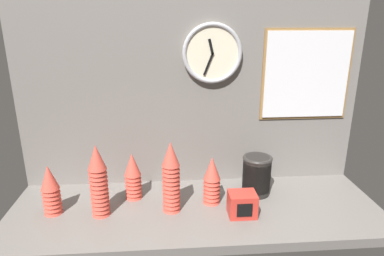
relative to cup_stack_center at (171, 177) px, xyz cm
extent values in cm
cube|color=slate|center=(10.44, 2.25, -17.56)|extent=(160.00, 56.00, 4.00)
cube|color=slate|center=(10.44, 28.75, 36.94)|extent=(160.00, 3.00, 105.00)
cone|color=#DB4C3D|center=(0.00, 0.00, -10.36)|extent=(7.51, 7.51, 10.39)
cone|color=#DB4C3D|center=(0.00, 0.00, -8.48)|extent=(7.51, 7.51, 10.39)
cone|color=#DB4C3D|center=(0.00, 0.00, -6.59)|extent=(7.51, 7.51, 10.39)
cone|color=#DB4C3D|center=(0.00, 0.00, -4.71)|extent=(7.51, 7.51, 10.39)
cone|color=#DB4C3D|center=(0.00, 0.00, -2.83)|extent=(7.51, 7.51, 10.39)
cone|color=#DB4C3D|center=(0.00, 0.00, -0.94)|extent=(7.51, 7.51, 10.39)
cone|color=#DB4C3D|center=(0.00, 0.00, 0.94)|extent=(7.51, 7.51, 10.39)
cone|color=#DB4C3D|center=(0.00, 0.00, 2.83)|extent=(7.51, 7.51, 10.39)
cone|color=#DB4C3D|center=(0.00, 0.00, 4.71)|extent=(7.51, 7.51, 10.39)
cone|color=#DB4C3D|center=(0.00, 0.00, 6.59)|extent=(7.51, 7.51, 10.39)
cone|color=#DB4C3D|center=(0.00, 0.00, 8.48)|extent=(7.51, 7.51, 10.39)
cone|color=#DB4C3D|center=(0.00, 0.00, 10.36)|extent=(7.51, 7.51, 10.39)
cone|color=#DB4C3D|center=(-16.96, 11.96, -10.36)|extent=(7.51, 7.51, 10.39)
cone|color=#DB4C3D|center=(-16.96, 11.96, -8.48)|extent=(7.51, 7.51, 10.39)
cone|color=#DB4C3D|center=(-16.96, 11.96, -6.59)|extent=(7.51, 7.51, 10.39)
cone|color=#DB4C3D|center=(-16.96, 11.96, -4.71)|extent=(7.51, 7.51, 10.39)
cone|color=#DB4C3D|center=(-16.96, 11.96, -2.83)|extent=(7.51, 7.51, 10.39)
cone|color=#DB4C3D|center=(-16.96, 11.96, -0.94)|extent=(7.51, 7.51, 10.39)
cone|color=#DB4C3D|center=(-16.96, 11.96, 0.94)|extent=(7.51, 7.51, 10.39)
cone|color=#DB4C3D|center=(-49.70, 1.66, -10.36)|extent=(7.51, 7.51, 10.39)
cone|color=#DB4C3D|center=(-49.70, 1.66, -8.48)|extent=(7.51, 7.51, 10.39)
cone|color=#DB4C3D|center=(-49.70, 1.66, -6.59)|extent=(7.51, 7.51, 10.39)
cone|color=#DB4C3D|center=(-49.70, 1.66, -4.71)|extent=(7.51, 7.51, 10.39)
cone|color=#DB4C3D|center=(-49.70, 1.66, -2.83)|extent=(7.51, 7.51, 10.39)
cone|color=#DB4C3D|center=(-49.70, 1.66, -0.94)|extent=(7.51, 7.51, 10.39)
cone|color=#DB4C3D|center=(-49.70, 1.66, 0.94)|extent=(7.51, 7.51, 10.39)
cone|color=#DB4C3D|center=(-29.39, -1.11, -10.36)|extent=(7.51, 7.51, 10.39)
cone|color=#DB4C3D|center=(-29.39, -1.11, -8.48)|extent=(7.51, 7.51, 10.39)
cone|color=#DB4C3D|center=(-29.39, -1.11, -6.59)|extent=(7.51, 7.51, 10.39)
cone|color=#DB4C3D|center=(-29.39, -1.11, -4.71)|extent=(7.51, 7.51, 10.39)
cone|color=#DB4C3D|center=(-29.39, -1.11, -2.83)|extent=(7.51, 7.51, 10.39)
cone|color=#DB4C3D|center=(-29.39, -1.11, -0.94)|extent=(7.51, 7.51, 10.39)
cone|color=#DB4C3D|center=(-29.39, -1.11, 0.94)|extent=(7.51, 7.51, 10.39)
cone|color=#DB4C3D|center=(-29.39, -1.11, 2.83)|extent=(7.51, 7.51, 10.39)
cone|color=#DB4C3D|center=(-29.39, -1.11, 4.71)|extent=(7.51, 7.51, 10.39)
cone|color=#DB4C3D|center=(-29.39, -1.11, 6.59)|extent=(7.51, 7.51, 10.39)
cone|color=#DB4C3D|center=(-29.39, -1.11, 8.48)|extent=(7.51, 7.51, 10.39)
cone|color=#DB4C3D|center=(-29.39, -1.11, 10.36)|extent=(7.51, 7.51, 10.39)
cone|color=#DB4C3D|center=(17.77, 4.99, -10.36)|extent=(7.51, 7.51, 10.39)
cone|color=#DB4C3D|center=(17.77, 4.99, -8.48)|extent=(7.51, 7.51, 10.39)
cone|color=#DB4C3D|center=(17.77, 4.99, -6.59)|extent=(7.51, 7.51, 10.39)
cone|color=#DB4C3D|center=(17.77, 4.99, -4.71)|extent=(7.51, 7.51, 10.39)
cone|color=#DB4C3D|center=(17.77, 4.99, -2.83)|extent=(7.51, 7.51, 10.39)
cone|color=#DB4C3D|center=(17.77, 4.99, -0.94)|extent=(7.51, 7.51, 10.39)
cone|color=#DB4C3D|center=(17.77, 4.99, 0.94)|extent=(7.51, 7.51, 10.39)
cylinder|color=black|center=(39.49, 11.70, -13.26)|extent=(12.85, 12.85, 4.59)
cylinder|color=black|center=(39.49, 11.70, -10.96)|extent=(12.85, 12.85, 4.59)
cylinder|color=black|center=(39.49, 11.70, -8.66)|extent=(12.85, 12.85, 4.59)
cylinder|color=black|center=(39.49, 11.70, -6.36)|extent=(12.85, 12.85, 4.59)
cylinder|color=black|center=(39.49, 11.70, -4.06)|extent=(12.85, 12.85, 4.59)
cylinder|color=black|center=(39.49, 11.70, -1.76)|extent=(12.85, 12.85, 4.59)
cylinder|color=black|center=(39.49, 11.70, 0.54)|extent=(12.85, 12.85, 4.59)
torus|color=#302D2A|center=(39.49, 11.70, 2.14)|extent=(13.48, 13.48, 1.65)
cylinder|color=beige|center=(19.78, 26.15, 47.55)|extent=(26.05, 1.80, 26.05)
torus|color=#B2B2B7|center=(19.78, 25.34, 47.55)|extent=(26.99, 1.98, 26.99)
cube|color=black|center=(19.00, 24.85, 50.71)|extent=(2.70, 0.60, 6.60)
cube|color=black|center=(17.93, 24.85, 42.82)|extent=(4.46, 0.60, 9.76)
cylinder|color=black|center=(19.78, 24.85, 47.55)|extent=(1.30, 0.60, 1.30)
cube|color=olive|center=(64.48, 26.87, 37.16)|extent=(42.20, 0.60, 42.56)
cube|color=white|center=(64.48, 26.45, 37.16)|extent=(39.80, 1.20, 40.16)
cube|color=red|center=(29.07, -5.93, -10.53)|extent=(11.36, 9.09, 10.05)
cube|color=black|center=(29.07, -10.68, -10.53)|extent=(6.25, 0.40, 5.63)
camera|label=1|loc=(-1.28, -128.24, 63.69)|focal=32.00mm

